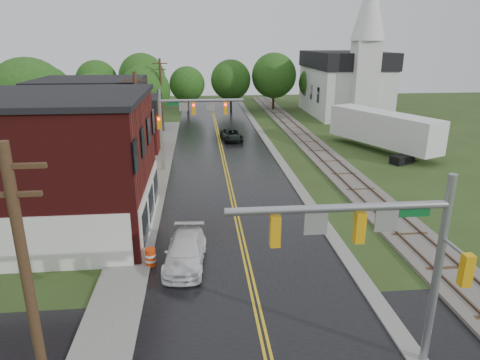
{
  "coord_description": "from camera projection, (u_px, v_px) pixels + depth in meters",
  "views": [
    {
      "loc": [
        -2.29,
        -10.05,
        11.23
      ],
      "look_at": [
        -0.04,
        13.19,
        3.5
      ],
      "focal_mm": 32.0,
      "sensor_mm": 36.0,
      "label": 1
    }
  ],
  "objects": [
    {
      "name": "construction_barrel",
      "position": [
        151.0,
        257.0,
        22.08
      ],
      "size": [
        0.62,
        0.62,
        0.97
      ],
      "primitive_type": "cylinder",
      "rotation": [
        0.0,
        0.0,
        -0.15
      ],
      "color": "red",
      "rests_on": "ground"
    },
    {
      "name": "semi_trailer",
      "position": [
        383.0,
        129.0,
        44.22
      ],
      "size": [
        7.85,
        13.07,
        4.06
      ],
      "color": "black",
      "rests_on": "ground"
    },
    {
      "name": "suv_dark",
      "position": [
        231.0,
        135.0,
        49.42
      ],
      "size": [
        2.68,
        4.83,
        1.28
      ],
      "primitive_type": "imported",
      "rotation": [
        0.0,
        0.0,
        0.13
      ],
      "color": "black",
      "rests_on": "ground"
    },
    {
      "name": "utility_pole_c",
      "position": [
        162.0,
        94.0,
        52.71
      ],
      "size": [
        1.8,
        0.28,
        9.0
      ],
      "color": "#382616",
      "rests_on": "ground"
    },
    {
      "name": "utility_pole_a",
      "position": [
        31.0,
        302.0,
        11.13
      ],
      "size": [
        1.8,
        0.28,
        9.0
      ],
      "color": "#382616",
      "rests_on": "ground"
    },
    {
      "name": "tree_left_e",
      "position": [
        146.0,
        92.0,
        54.29
      ],
      "size": [
        6.4,
        6.4,
        8.16
      ],
      "color": "black",
      "rests_on": "ground"
    },
    {
      "name": "traffic_signal_far",
      "position": [
        185.0,
        115.0,
        36.87
      ],
      "size": [
        7.34,
        0.43,
        7.2
      ],
      "color": "gray",
      "rests_on": "ground"
    },
    {
      "name": "utility_pole_b",
      "position": [
        139.0,
        130.0,
        31.92
      ],
      "size": [
        1.8,
        0.28,
        9.0
      ],
      "color": "#382616",
      "rests_on": "ground"
    },
    {
      "name": "sidewalk_left",
      "position": [
        155.0,
        178.0,
        36.29
      ],
      "size": [
        2.4,
        50.0,
        0.12
      ],
      "primitive_type": "cube",
      "color": "gray",
      "rests_on": "ground"
    },
    {
      "name": "darkred_building",
      "position": [
        125.0,
        130.0,
        44.7
      ],
      "size": [
        7.0,
        6.0,
        4.4
      ],
      "primitive_type": "cube",
      "color": "#3F0F0C",
      "rests_on": "ground"
    },
    {
      "name": "brick_building",
      "position": [
        25.0,
        166.0,
        24.97
      ],
      "size": [
        14.3,
        10.3,
        8.3
      ],
      "color": "#4D1110",
      "rests_on": "ground"
    },
    {
      "name": "tree_left_c",
      "position": [
        96.0,
        101.0,
        48.25
      ],
      "size": [
        6.0,
        6.0,
        7.65
      ],
      "color": "black",
      "rests_on": "ground"
    },
    {
      "name": "curb_right",
      "position": [
        270.0,
        147.0,
        46.8
      ],
      "size": [
        0.8,
        70.0,
        0.12
      ],
      "primitive_type": "cube",
      "color": "gray",
      "rests_on": "ground"
    },
    {
      "name": "church",
      "position": [
        347.0,
        77.0,
        64.01
      ],
      "size": [
        10.4,
        18.4,
        20.0
      ],
      "color": "silver",
      "rests_on": "ground"
    },
    {
      "name": "railroad",
      "position": [
        311.0,
        145.0,
        47.19
      ],
      "size": [
        3.2,
        80.0,
        0.3
      ],
      "color": "#59544C",
      "rests_on": "ground"
    },
    {
      "name": "pickup_white",
      "position": [
        185.0,
        252.0,
        22.17
      ],
      "size": [
        2.38,
        5.03,
        1.42
      ],
      "primitive_type": "imported",
      "rotation": [
        0.0,
        0.0,
        -0.08
      ],
      "color": "white",
      "rests_on": "ground"
    },
    {
      "name": "main_road",
      "position": [
        224.0,
        160.0,
        41.59
      ],
      "size": [
        10.0,
        90.0,
        0.02
      ],
      "primitive_type": "cube",
      "color": "black",
      "rests_on": "ground"
    },
    {
      "name": "yellow_house",
      "position": [
        95.0,
        140.0,
        35.8
      ],
      "size": [
        8.0,
        7.0,
        6.4
      ],
      "primitive_type": "cube",
      "color": "tan",
      "rests_on": "ground"
    },
    {
      "name": "tree_left_b",
      "position": [
        31.0,
        101.0,
        39.95
      ],
      "size": [
        7.6,
        7.6,
        9.69
      ],
      "color": "black",
      "rests_on": "ground"
    },
    {
      "name": "traffic_signal_near",
      "position": [
        381.0,
        241.0,
        13.88
      ],
      "size": [
        7.34,
        0.3,
        7.2
      ],
      "color": "gray",
      "rests_on": "ground"
    }
  ]
}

